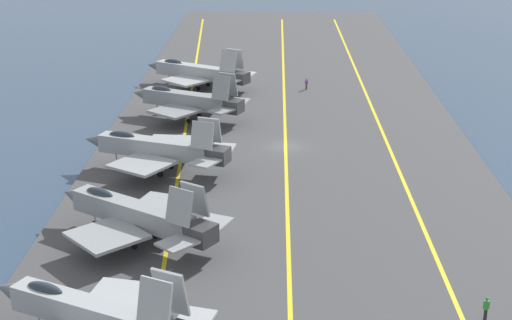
{
  "coord_description": "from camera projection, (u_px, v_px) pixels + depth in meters",
  "views": [
    {
      "loc": [
        -84.86,
        1.14,
        29.34
      ],
      "look_at": [
        -11.66,
        3.08,
        2.9
      ],
      "focal_mm": 55.0,
      "sensor_mm": 36.0,
      "label": 1
    }
  ],
  "objects": [
    {
      "name": "parked_jet_nearest",
      "position": [
        94.0,
        314.0,
        50.38
      ],
      "size": [
        12.2,
        15.83,
        6.58
      ],
      "color": "#9EA3A8",
      "rests_on": "carrier_deck"
    },
    {
      "name": "deck_stripe_centerline",
      "position": [
        286.0,
        146.0,
        89.58
      ],
      "size": [
        170.57,
        0.36,
        0.01
      ],
      "primitive_type": "cube",
      "color": "yellow",
      "rests_on": "carrier_deck"
    },
    {
      "name": "parked_jet_third",
      "position": [
        157.0,
        148.0,
        80.88
      ],
      "size": [
        12.87,
        16.55,
        6.29
      ],
      "color": "#93999E",
      "rests_on": "carrier_deck"
    },
    {
      "name": "parked_jet_second",
      "position": [
        135.0,
        214.0,
        65.44
      ],
      "size": [
        13.48,
        16.07,
        6.26
      ],
      "color": "gray",
      "rests_on": "carrier_deck"
    },
    {
      "name": "crew_purple_vest",
      "position": [
        306.0,
        83.0,
        113.26
      ],
      "size": [
        0.43,
        0.46,
        1.66
      ],
      "color": "#383328",
      "rests_on": "carrier_deck"
    },
    {
      "name": "deck_stripe_edge_line",
      "position": [
        183.0,
        145.0,
        89.88
      ],
      "size": [
        170.25,
        11.16,
        0.01
      ],
      "primitive_type": "cube",
      "rotation": [
        0.0,
        0.0,
        0.06
      ],
      "color": "yellow",
      "rests_on": "carrier_deck"
    },
    {
      "name": "crew_green_vest",
      "position": [
        486.0,
        308.0,
        53.97
      ],
      "size": [
        0.44,
        0.46,
        1.86
      ],
      "color": "#232328",
      "rests_on": "carrier_deck"
    },
    {
      "name": "carrier_deck",
      "position": [
        286.0,
        148.0,
        89.65
      ],
      "size": [
        189.52,
        42.85,
        0.4
      ],
      "primitive_type": "cube",
      "color": "#424244",
      "rests_on": "ground"
    },
    {
      "name": "ground_plane",
      "position": [
        285.0,
        150.0,
        89.72
      ],
      "size": [
        2000.0,
        2000.0,
        0.0
      ],
      "primitive_type": "plane",
      "color": "#2D425B"
    },
    {
      "name": "deck_stripe_foul_line",
      "position": [
        389.0,
        147.0,
        89.29
      ],
      "size": [
        170.57,
        1.31,
        0.01
      ],
      "primitive_type": "cube",
      "rotation": [
        0.0,
        0.0,
        0.01
      ],
      "color": "yellow",
      "rests_on": "carrier_deck"
    },
    {
      "name": "parked_jet_fourth",
      "position": [
        188.0,
        100.0,
        98.62
      ],
      "size": [
        12.14,
        15.79,
        6.49
      ],
      "color": "gray",
      "rests_on": "carrier_deck"
    },
    {
      "name": "parked_jet_fifth",
      "position": [
        197.0,
        72.0,
        113.88
      ],
      "size": [
        12.87,
        17.06,
        6.21
      ],
      "color": "#9EA3A8",
      "rests_on": "carrier_deck"
    }
  ]
}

